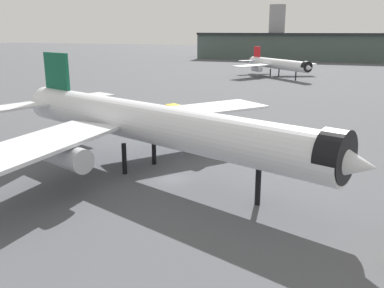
% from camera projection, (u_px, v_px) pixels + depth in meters
% --- Properties ---
extents(ground, '(900.00, 900.00, 0.00)m').
position_uv_depth(ground, '(171.00, 179.00, 51.54)').
color(ground, '#4C4F54').
extents(airliner_near_gate, '(53.14, 47.47, 14.40)m').
position_uv_depth(airliner_near_gate, '(150.00, 124.00, 52.38)').
color(airliner_near_gate, silver).
rests_on(airliner_near_gate, ground).
extents(airliner_far_taxiway, '(33.30, 33.61, 11.11)m').
position_uv_depth(airliner_far_taxiway, '(277.00, 64.00, 162.59)').
color(airliner_far_taxiway, silver).
rests_on(airliner_far_taxiway, ground).
extents(service_truck_front, '(5.83, 5.02, 3.00)m').
position_uv_depth(service_truck_front, '(172.00, 111.00, 86.16)').
color(service_truck_front, black).
rests_on(service_truck_front, ground).
extents(traffic_cone_near_nose, '(0.63, 0.63, 0.79)m').
position_uv_depth(traffic_cone_near_nose, '(124.00, 121.00, 82.42)').
color(traffic_cone_near_nose, '#F2600C').
rests_on(traffic_cone_near_nose, ground).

